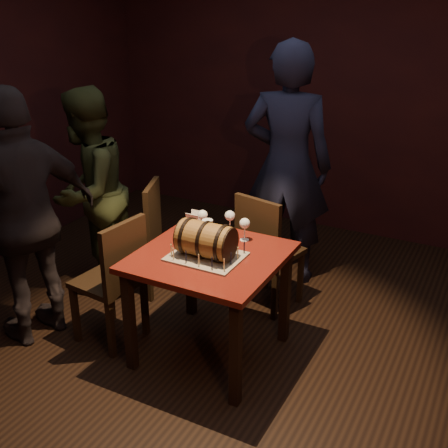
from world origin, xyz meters
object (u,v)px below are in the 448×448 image
object	(u,v)px
barrel_cake	(206,240)
wine_glass_left	(202,216)
pint_of_ale	(208,231)
chair_left_front	(116,275)
person_left_front	(26,219)
person_left_rear	(89,192)
chair_back	(265,246)
wine_glass_right	(245,224)
chair_left_rear	(141,232)
wine_glass_mid	(230,217)
pub_table	(210,270)
person_back	(287,166)

from	to	relation	value
barrel_cake	wine_glass_left	world-z (taller)	barrel_cake
wine_glass_left	pint_of_ale	xyz separation A→B (m)	(0.10, -0.11, -0.05)
chair_left_front	person_left_front	world-z (taller)	person_left_front
barrel_cake	pint_of_ale	size ratio (longest dim) A/B	2.67
person_left_rear	chair_back	bearing A→B (deg)	92.96
person_left_rear	person_left_front	xyz separation A→B (m)	(0.12, -0.76, 0.07)
barrel_cake	chair_left_front	size ratio (longest dim) A/B	0.43
pint_of_ale	chair_left_front	xyz separation A→B (m)	(-0.52, -0.35, -0.30)
pint_of_ale	person_left_rear	size ratio (longest dim) A/B	0.09
chair_back	person_left_rear	distance (m)	1.46
wine_glass_right	person_left_front	bearing A→B (deg)	-153.67
person_left_rear	wine_glass_left	bearing A→B (deg)	74.55
wine_glass_left	person_left_front	xyz separation A→B (m)	(-0.99, -0.65, 0.02)
wine_glass_right	chair_left_rear	size ratio (longest dim) A/B	0.17
wine_glass_right	chair_left_rear	xyz separation A→B (m)	(-1.01, 0.21, -0.35)
wine_glass_mid	person_left_front	distance (m)	1.37
pub_table	wine_glass_mid	xyz separation A→B (m)	(-0.05, 0.37, 0.23)
chair_left_rear	person_left_front	xyz separation A→B (m)	(-0.30, -0.86, 0.37)
pub_table	barrel_cake	world-z (taller)	barrel_cake
chair_left_rear	person_left_front	distance (m)	0.98
barrel_cake	pint_of_ale	distance (m)	0.26
person_back	person_left_rear	size ratio (longest dim) A/B	1.21
chair_left_rear	person_left_front	world-z (taller)	person_left_front
pub_table	wine_glass_left	bearing A→B (deg)	126.90
wine_glass_mid	person_left_rear	bearing A→B (deg)	178.48
barrel_cake	wine_glass_right	distance (m)	0.36
wine_glass_right	chair_left_front	world-z (taller)	chair_left_front
wine_glass_left	chair_back	size ratio (longest dim) A/B	0.17
pub_table	wine_glass_right	xyz separation A→B (m)	(0.10, 0.30, 0.23)
pint_of_ale	chair_left_front	distance (m)	0.70
pint_of_ale	wine_glass_left	bearing A→B (deg)	132.60
pint_of_ale	barrel_cake	bearing A→B (deg)	-62.93
pub_table	person_back	xyz separation A→B (m)	(-0.00, 1.29, 0.35)
pub_table	pint_of_ale	distance (m)	0.28
barrel_cake	chair_back	distance (m)	0.85
wine_glass_right	person_left_rear	size ratio (longest dim) A/B	0.10
pint_of_ale	chair_left_rear	xyz separation A→B (m)	(-0.79, 0.33, -0.30)
pub_table	person_left_rear	xyz separation A→B (m)	(-1.33, 0.40, 0.18)
pub_table	chair_left_front	size ratio (longest dim) A/B	0.97
barrel_cake	chair_left_front	bearing A→B (deg)	-168.89
pub_table	person_left_front	distance (m)	1.28
pub_table	wine_glass_left	size ratio (longest dim) A/B	5.59
wine_glass_mid	chair_back	xyz separation A→B (m)	(0.12, 0.35, -0.34)
barrel_cake	wine_glass_mid	world-z (taller)	barrel_cake
pint_of_ale	person_back	world-z (taller)	person_back
barrel_cake	chair_back	xyz separation A→B (m)	(0.07, 0.77, -0.35)
pub_table	wine_glass_mid	distance (m)	0.44
chair_left_rear	chair_left_front	xyz separation A→B (m)	(0.27, -0.68, 0.00)
chair_left_front	person_left_rear	bearing A→B (deg)	140.08
pub_table	wine_glass_left	distance (m)	0.43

